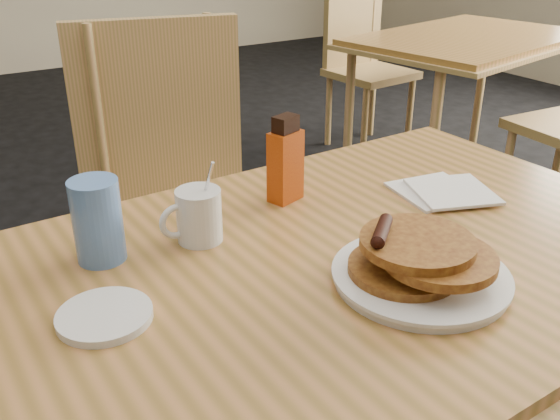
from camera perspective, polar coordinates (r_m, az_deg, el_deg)
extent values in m
cube|color=#AE733E|center=(1.08, 6.28, -4.58)|extent=(1.23, 0.84, 0.04)
cube|color=tan|center=(1.08, 6.25, -5.26)|extent=(1.27, 0.88, 0.02)
cylinder|color=tan|center=(1.78, 12.68, -5.91)|extent=(0.04, 0.04, 0.71)
cube|color=#AE733E|center=(3.14, 16.93, 14.71)|extent=(1.21, 0.92, 0.04)
cube|color=tan|center=(3.14, 16.89, 14.44)|extent=(1.25, 0.97, 0.02)
cylinder|color=tan|center=(2.71, 13.73, 5.21)|extent=(0.04, 0.04, 0.71)
cylinder|color=tan|center=(3.74, 17.80, 10.32)|extent=(0.04, 0.04, 0.71)
cube|color=tan|center=(1.70, -7.70, -1.74)|extent=(0.56, 0.56, 0.04)
cube|color=tan|center=(1.78, -11.12, 8.80)|extent=(0.46, 0.16, 0.50)
cylinder|color=tan|center=(1.64, -10.35, -13.97)|extent=(0.04, 0.04, 0.47)
cylinder|color=tan|center=(2.04, -4.78, -4.84)|extent=(0.04, 0.04, 0.47)
cube|color=tan|center=(3.64, 8.32, 12.23)|extent=(0.44, 0.44, 0.04)
cube|color=tan|center=(3.74, 6.68, 16.47)|extent=(0.41, 0.08, 0.45)
cylinder|color=tan|center=(3.48, 7.73, 7.71)|extent=(0.04, 0.04, 0.42)
cylinder|color=tan|center=(3.93, 8.43, 9.74)|extent=(0.04, 0.04, 0.42)
cylinder|color=tan|center=(3.13, 24.00, 3.88)|extent=(0.04, 0.04, 0.45)
cylinder|color=silver|center=(0.99, 12.71, -6.04)|extent=(0.27, 0.27, 0.02)
cylinder|color=silver|center=(0.99, 12.75, -5.69)|extent=(0.27, 0.27, 0.01)
cylinder|color=#93601E|center=(0.98, 11.22, -5.27)|extent=(0.17, 0.17, 0.01)
cylinder|color=#93601E|center=(1.01, 13.30, -3.56)|extent=(0.17, 0.17, 0.01)
cylinder|color=#93601E|center=(0.96, 14.36, -4.31)|extent=(0.17, 0.17, 0.01)
cylinder|color=#93601E|center=(0.96, 12.46, -2.95)|extent=(0.17, 0.17, 0.01)
cylinder|color=#320E08|center=(0.94, 9.31, -1.88)|extent=(0.08, 0.07, 0.02)
cylinder|color=silver|center=(1.08, -7.40, -0.51)|extent=(0.08, 0.08, 0.09)
torus|color=silver|center=(1.07, -9.40, -1.03)|extent=(0.06, 0.01, 0.06)
cylinder|color=black|center=(1.06, -7.52, 1.40)|extent=(0.07, 0.07, 0.01)
cylinder|color=silver|center=(1.07, -6.96, 1.21)|extent=(0.03, 0.05, 0.14)
cube|color=maroon|center=(1.22, 0.50, 4.00)|extent=(0.07, 0.06, 0.14)
cube|color=black|center=(1.19, 0.52, 7.89)|extent=(0.05, 0.04, 0.03)
cube|color=silver|center=(1.31, 13.99, 1.66)|extent=(0.17, 0.17, 0.01)
cube|color=silver|center=(1.31, 15.49, 1.64)|extent=(0.20, 0.20, 0.01)
cylinder|color=#517BC0|center=(1.04, -16.34, -0.95)|extent=(0.10, 0.10, 0.14)
cylinder|color=silver|center=(0.92, -15.75, -9.30)|extent=(0.16, 0.16, 0.01)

